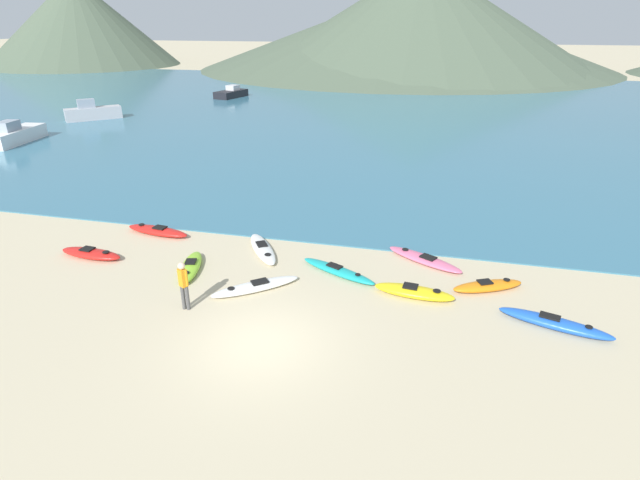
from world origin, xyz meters
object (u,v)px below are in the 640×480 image
at_px(kayak_on_sand_7, 555,323).
at_px(moored_boat_0, 93,112).
at_px(kayak_on_sand_2, 488,286).
at_px(kayak_on_sand_3, 338,271).
at_px(person_near_foreground, 183,283).
at_px(moored_boat_1, 14,135).
at_px(kayak_on_sand_1, 158,231).
at_px(kayak_on_sand_5, 414,292).
at_px(kayak_on_sand_0, 263,249).
at_px(kayak_on_sand_6, 424,259).
at_px(kayak_on_sand_9, 91,253).
at_px(kayak_on_sand_8, 256,286).
at_px(moored_boat_2, 231,93).
at_px(kayak_on_sand_4, 190,267).

relative_size(kayak_on_sand_7, moored_boat_0, 0.78).
relative_size(kayak_on_sand_2, kayak_on_sand_3, 0.82).
height_order(person_near_foreground, moored_boat_0, moored_boat_0).
bearing_deg(moored_boat_1, person_near_foreground, -37.70).
xyz_separation_m(kayak_on_sand_1, kayak_on_sand_5, (11.48, -2.76, 0.01)).
bearing_deg(kayak_on_sand_5, kayak_on_sand_0, 160.87).
distance_m(kayak_on_sand_5, person_near_foreground, 7.76).
distance_m(kayak_on_sand_0, kayak_on_sand_1, 5.18).
relative_size(kayak_on_sand_6, kayak_on_sand_9, 1.16).
distance_m(kayak_on_sand_3, moored_boat_0, 38.12).
relative_size(kayak_on_sand_6, moored_boat_1, 0.58).
bearing_deg(kayak_on_sand_8, person_near_foreground, -135.24).
height_order(kayak_on_sand_3, moored_boat_2, moored_boat_2).
distance_m(kayak_on_sand_2, kayak_on_sand_9, 15.38).
relative_size(kayak_on_sand_5, moored_boat_0, 0.65).
bearing_deg(moored_boat_2, kayak_on_sand_8, -65.91).
bearing_deg(kayak_on_sand_1, person_near_foreground, -51.93).
relative_size(kayak_on_sand_9, moored_boat_2, 0.59).
bearing_deg(kayak_on_sand_5, moored_boat_2, 120.34).
xyz_separation_m(kayak_on_sand_1, moored_boat_0, (-20.28, 23.10, 0.56)).
relative_size(kayak_on_sand_1, kayak_on_sand_4, 1.14).
xyz_separation_m(kayak_on_sand_0, person_near_foreground, (-0.93, -4.83, 0.86)).
bearing_deg(moored_boat_1, moored_boat_0, 92.37).
bearing_deg(moored_boat_0, kayak_on_sand_0, -42.94).
distance_m(kayak_on_sand_4, kayak_on_sand_8, 3.03).
xyz_separation_m(person_near_foreground, moored_boat_0, (-24.51, 28.49, -0.25)).
relative_size(kayak_on_sand_5, person_near_foreground, 1.65).
bearing_deg(kayak_on_sand_0, kayak_on_sand_8, -74.60).
relative_size(kayak_on_sand_0, kayak_on_sand_6, 0.94).
xyz_separation_m(kayak_on_sand_1, kayak_on_sand_7, (15.85, -3.67, 0.00)).
xyz_separation_m(kayak_on_sand_6, kayak_on_sand_9, (-13.05, -2.76, 0.04)).
relative_size(kayak_on_sand_3, kayak_on_sand_8, 1.10).
height_order(kayak_on_sand_4, kayak_on_sand_7, kayak_on_sand_7).
xyz_separation_m(kayak_on_sand_0, kayak_on_sand_8, (0.85, -3.07, 0.01)).
distance_m(kayak_on_sand_9, person_near_foreground, 6.24).
distance_m(kayak_on_sand_5, kayak_on_sand_8, 5.55).
distance_m(kayak_on_sand_6, moored_boat_2, 47.00).
bearing_deg(kayak_on_sand_1, kayak_on_sand_3, -11.77).
relative_size(kayak_on_sand_1, kayak_on_sand_2, 1.20).
distance_m(kayak_on_sand_6, moored_boat_0, 39.43).
bearing_deg(kayak_on_sand_2, kayak_on_sand_0, 172.81).
height_order(kayak_on_sand_4, person_near_foreground, person_near_foreground).
bearing_deg(kayak_on_sand_4, person_near_foreground, -65.45).
bearing_deg(moored_boat_0, kayak_on_sand_9, -53.79).
xyz_separation_m(kayak_on_sand_5, moored_boat_0, (-31.76, 25.86, 0.55)).
height_order(kayak_on_sand_5, moored_boat_2, moored_boat_2).
height_order(kayak_on_sand_0, moored_boat_2, moored_boat_2).
height_order(kayak_on_sand_7, person_near_foreground, person_near_foreground).
bearing_deg(kayak_on_sand_5, kayak_on_sand_3, 161.39).
relative_size(kayak_on_sand_2, kayak_on_sand_8, 0.90).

